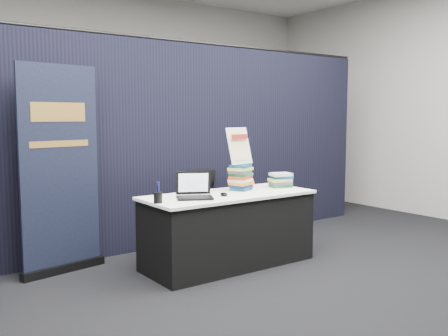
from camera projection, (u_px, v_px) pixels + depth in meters
floor at (263, 278)px, 4.76m from camera, size 8.00×8.00×0.00m
wall_back at (97, 103)px, 7.80m from camera, size 8.00×0.02×3.50m
drape_partition at (176, 145)px, 5.92m from camera, size 6.00×0.08×2.40m
display_table at (228, 229)px, 5.17m from camera, size 1.80×0.75×0.75m
laptop at (192, 192)px, 4.81m from camera, size 0.41×0.41×0.26m
mouse at (224, 194)px, 4.97m from camera, size 0.10×0.13×0.03m
brochure_left at (180, 202)px, 4.60m from camera, size 0.32×0.24×0.00m
brochure_mid at (208, 200)px, 4.72m from camera, size 0.31×0.22×0.00m
brochure_right at (182, 201)px, 4.68m from camera, size 0.35×0.30×0.00m
pen_cup at (158, 198)px, 4.56m from camera, size 0.10×0.10×0.10m
book_stack_tall at (241, 177)px, 5.35m from camera, size 0.27×0.25×0.28m
book_stack_short at (281, 180)px, 5.57m from camera, size 0.27×0.23×0.16m
info_sign at (239, 146)px, 5.34m from camera, size 0.31×0.16×0.41m
pullup_banner at (61, 182)px, 4.87m from camera, size 0.87×0.26×2.04m
stacking_chair at (207, 204)px, 5.99m from camera, size 0.50×0.51×0.89m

